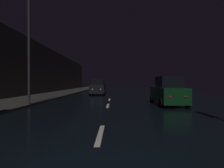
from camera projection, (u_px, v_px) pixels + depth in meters
ground at (111, 93)px, 27.00m from camera, size 27.35×84.00×0.02m
sidewalk_left at (63, 93)px, 27.08m from camera, size 4.40×84.00×0.15m
building_facade_left at (36, 69)px, 23.59m from camera, size 0.80×63.00×7.02m
lane_centerline at (107, 107)px, 11.55m from camera, size 0.16×13.48×0.01m
streetlamp_overhead at (35, 29)px, 11.95m from camera, size 1.70×0.44×8.12m
car_approaching_headlights at (98, 87)px, 23.98m from camera, size 2.05×4.45×2.24m
car_parked_right_near at (168, 92)px, 12.79m from camera, size 1.91×4.13×2.08m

